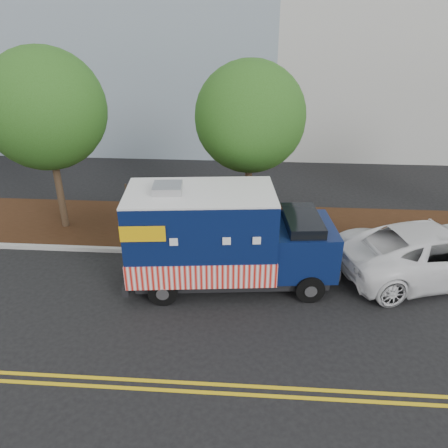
{
  "coord_description": "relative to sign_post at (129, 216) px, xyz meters",
  "views": [
    {
      "loc": [
        0.94,
        -11.78,
        7.79
      ],
      "look_at": [
        0.07,
        0.6,
        1.63
      ],
      "focal_mm": 35.0,
      "sensor_mm": 36.0,
      "label": 1
    }
  ],
  "objects": [
    {
      "name": "curb",
      "position": [
        3.41,
        -0.5,
        -1.12
      ],
      "size": [
        120.0,
        0.18,
        0.15
      ],
      "primitive_type": "cube",
      "color": "#9E9E99",
      "rests_on": "ground"
    },
    {
      "name": "tree_b",
      "position": [
        4.18,
        1.59,
        3.18
      ],
      "size": [
        3.89,
        3.89,
        6.34
      ],
      "color": "#38281C",
      "rests_on": "ground"
    },
    {
      "name": "tree_a",
      "position": [
        -2.91,
        1.13,
        3.44
      ],
      "size": [
        4.22,
        4.22,
        6.76
      ],
      "color": "#38281C",
      "rests_on": "ground"
    },
    {
      "name": "food_truck",
      "position": [
        3.4,
        -2.16,
        0.31
      ],
      "size": [
        6.51,
        2.99,
        3.32
      ],
      "rotation": [
        0.0,
        0.0,
        0.1
      ],
      "color": "black",
      "rests_on": "ground"
    },
    {
      "name": "centerline_far",
      "position": [
        3.41,
        -6.6,
        -1.19
      ],
      "size": [
        120.0,
        0.1,
        0.01
      ],
      "primitive_type": "cube",
      "color": "gold",
      "rests_on": "ground"
    },
    {
      "name": "white_car",
      "position": [
        10.16,
        -1.26,
        -0.34
      ],
      "size": [
        6.67,
        4.3,
        1.71
      ],
      "primitive_type": "imported",
      "rotation": [
        0.0,
        0.0,
        1.83
      ],
      "color": "white",
      "rests_on": "ground"
    },
    {
      "name": "mulch_strip",
      "position": [
        3.41,
        1.6,
        -1.12
      ],
      "size": [
        120.0,
        4.0,
        0.15
      ],
      "primitive_type": "cube",
      "color": "black",
      "rests_on": "ground"
    },
    {
      "name": "centerline_near",
      "position": [
        3.41,
        -6.35,
        -1.19
      ],
      "size": [
        120.0,
        0.1,
        0.01
      ],
      "primitive_type": "cube",
      "color": "gold",
      "rests_on": "ground"
    },
    {
      "name": "sign_post",
      "position": [
        0.0,
        0.0,
        0.0
      ],
      "size": [
        0.06,
        0.06,
        2.4
      ],
      "primitive_type": "cube",
      "color": "#473828",
      "rests_on": "ground"
    },
    {
      "name": "ground",
      "position": [
        3.41,
        -1.9,
        -1.2
      ],
      "size": [
        120.0,
        120.0,
        0.0
      ],
      "primitive_type": "plane",
      "color": "black",
      "rests_on": "ground"
    }
  ]
}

